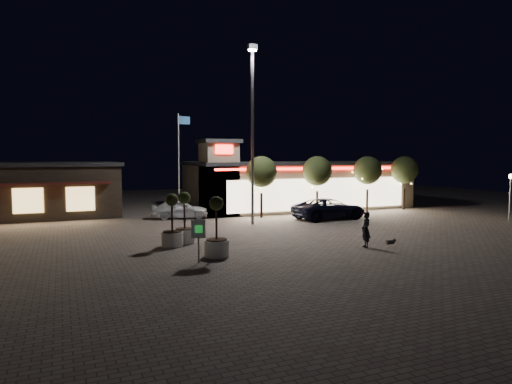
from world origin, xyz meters
name	(u,v)px	position (x,y,z in m)	size (l,w,h in m)	color
ground	(276,247)	(0.00, 0.00, 0.00)	(90.00, 90.00, 0.00)	#6A6156
retail_building	(295,184)	(9.51, 15.82, 2.21)	(20.40, 8.40, 6.10)	tan
restaurant_building	(11,189)	(-14.00, 19.97, 2.16)	(16.40, 11.00, 4.30)	#382D23
floodlight_pole	(252,124)	(2.00, 8.00, 7.02)	(0.60, 0.40, 12.38)	gray
flagpole	(180,157)	(-1.90, 13.00, 4.74)	(0.95, 0.10, 8.00)	white
lamp_post_east	(511,188)	(20.00, 2.00, 2.46)	(0.36, 0.36, 3.48)	gray
string_tree_a	(261,172)	(4.00, 11.00, 3.56)	(2.42, 2.42, 4.79)	#332319
string_tree_b	(317,171)	(9.00, 11.00, 3.56)	(2.42, 2.42, 4.79)	#332319
string_tree_c	(368,170)	(14.00, 11.00, 3.56)	(2.42, 2.42, 4.79)	#332319
string_tree_d	(404,170)	(18.00, 11.00, 3.56)	(2.42, 2.42, 4.79)	#332319
pickup_truck	(329,209)	(8.41, 8.18, 0.80)	(2.64, 5.73, 1.59)	black
white_sedan	(180,209)	(-1.98, 12.91, 0.74)	(1.74, 4.32, 1.47)	silver
pedestrian	(366,230)	(4.23, -1.95, 0.94)	(0.69, 0.45, 1.88)	black
dog	(392,241)	(5.57, -2.36, 0.29)	(0.56, 0.22, 0.30)	#59514C
planter_left	(172,230)	(-4.96, 2.34, 0.87)	(1.15, 1.15, 2.82)	silver
planter_mid	(217,238)	(-3.58, -0.91, 0.89)	(1.17, 1.17, 2.88)	silver
planter_right	(185,227)	(-4.13, 2.97, 0.88)	(1.15, 1.15, 2.84)	silver
valet_sign	(198,233)	(-4.72, -1.84, 1.36)	(0.61, 0.29, 1.94)	gray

